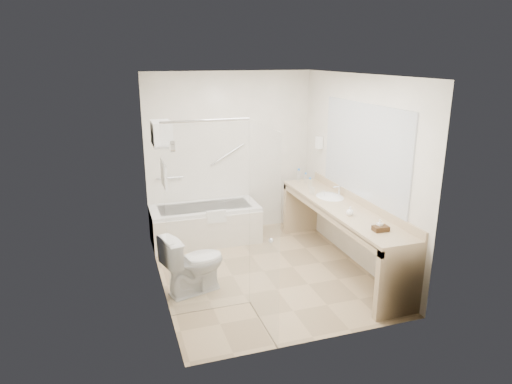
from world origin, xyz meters
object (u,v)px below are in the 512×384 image
object	(u,v)px
vanity_counter	(341,221)
water_bottle_left	(306,179)
bathtub	(205,224)
toilet	(194,263)
amenity_basket	(381,228)

from	to	relation	value
vanity_counter	water_bottle_left	world-z (taller)	water_bottle_left
bathtub	vanity_counter	distance (m)	2.09
bathtub	toilet	distance (m)	1.55
vanity_counter	toilet	bearing A→B (deg)	-177.32
water_bottle_left	vanity_counter	bearing A→B (deg)	-88.95
toilet	water_bottle_left	distance (m)	2.36
toilet	water_bottle_left	bearing A→B (deg)	-74.67
toilet	vanity_counter	bearing A→B (deg)	-103.47
bathtub	water_bottle_left	size ratio (longest dim) A/B	9.20
bathtub	toilet	bearing A→B (deg)	-106.91
toilet	amenity_basket	size ratio (longest dim) A/B	4.39
vanity_counter	water_bottle_left	size ratio (longest dim) A/B	15.52
bathtub	water_bottle_left	distance (m)	1.66
toilet	water_bottle_left	size ratio (longest dim) A/B	4.30
bathtub	amenity_basket	xyz separation A→B (m)	(1.50, -2.32, 0.60)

